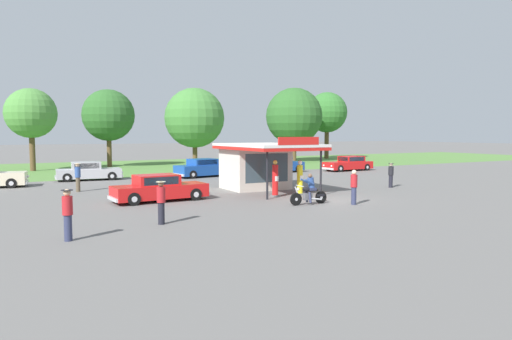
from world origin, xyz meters
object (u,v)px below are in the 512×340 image
gas_pump_nearside (275,180)px  parked_car_back_row_right (278,165)px  parked_car_back_row_centre_left (88,172)px  bystander_strolling_foreground (161,201)px  bystander_leaning_by_kiosk (78,176)px  bystander_admiring_sedan (354,186)px  bystander_chatting_near_pumps (68,213)px  parked_car_back_row_centre (349,164)px  motorcycle_with_rider (309,192)px  bystander_standing_back_lot (391,174)px  featured_classic_sedan (159,189)px  parked_car_back_row_centre_right (204,168)px  gas_pump_offside (300,179)px

gas_pump_nearside → parked_car_back_row_right: 16.40m
parked_car_back_row_centre_left → bystander_strolling_foreground: bystander_strolling_foreground is taller
bystander_leaning_by_kiosk → bystander_admiring_sedan: (11.59, -12.20, -0.02)m
bystander_leaning_by_kiosk → bystander_strolling_foreground: bystander_leaning_by_kiosk is taller
parked_car_back_row_centre_left → bystander_strolling_foreground: (-0.16, -19.65, 0.28)m
bystander_chatting_near_pumps → parked_car_back_row_centre: bearing=34.0°
bystander_chatting_near_pumps → bystander_admiring_sedan: 13.75m
parked_car_back_row_right → parked_car_back_row_centre_left: parked_car_back_row_right is taller
gas_pump_nearside → motorcycle_with_rider: bearing=-89.1°
motorcycle_with_rider → bystander_standing_back_lot: 9.69m
bystander_chatting_near_pumps → bystander_strolling_foreground: bearing=19.6°
featured_classic_sedan → bystander_admiring_sedan: (8.30, -5.91, 0.28)m
bystander_chatting_near_pumps → parked_car_back_row_right: bearing=44.5°
gas_pump_nearside → bystander_chatting_near_pumps: gas_pump_nearside is taller
parked_car_back_row_right → parked_car_back_row_centre_right: bearing=-175.6°
gas_pump_nearside → bystander_standing_back_lot: gas_pump_nearside is taller
parked_car_back_row_right → bystander_strolling_foreground: (-16.74, -18.66, 0.24)m
bystander_leaning_by_kiosk → bystander_standing_back_lot: size_ratio=1.08×
gas_pump_offside → bystander_chatting_near_pumps: (-13.35, -6.00, 0.02)m
bystander_chatting_near_pumps → bystander_standing_back_lot: bystander_chatting_near_pumps is taller
gas_pump_offside → featured_classic_sedan: gas_pump_offside is taller
parked_car_back_row_centre_right → parked_car_back_row_centre_left: (-8.98, 1.58, -0.05)m
parked_car_back_row_centre → bystander_strolling_foreground: bystander_strolling_foreground is taller
gas_pump_nearside → gas_pump_offside: size_ratio=1.04×
parked_car_back_row_centre_right → featured_classic_sedan: bearing=-121.8°
featured_classic_sedan → parked_car_back_row_centre: bearing=26.6°
parked_car_back_row_centre_left → bystander_admiring_sedan: size_ratio=2.84×
bystander_chatting_near_pumps → gas_pump_offside: bearing=24.2°
motorcycle_with_rider → bystander_strolling_foreground: size_ratio=1.24×
parked_car_back_row_right → bystander_leaning_by_kiosk: bystander_leaning_by_kiosk is taller
gas_pump_offside → featured_classic_sedan: size_ratio=0.39×
parked_car_back_row_centre_right → bystander_standing_back_lot: bearing=-58.6°
parked_car_back_row_centre_left → bystander_admiring_sedan: bearing=-62.9°
gas_pump_offside → parked_car_back_row_centre_left: bearing=122.8°
parked_car_back_row_centre_right → bystander_chatting_near_pumps: bearing=-123.3°
parked_car_back_row_centre → bystander_admiring_sedan: 21.92m
motorcycle_with_rider → parked_car_back_row_centre: 22.38m
bystander_strolling_foreground → bystander_standing_back_lot: bystander_strolling_foreground is taller
parked_car_back_row_centre_right → parked_car_back_row_right: 7.62m
gas_pump_offside → motorcycle_with_rider: size_ratio=0.94×
gas_pump_nearside → parked_car_back_row_right: (8.66, 13.93, -0.27)m
gas_pump_offside → bystander_strolling_foreground: size_ratio=1.17×
parked_car_back_row_centre_right → parked_car_back_row_centre_left: parked_car_back_row_centre_right is taller
gas_pump_offside → parked_car_back_row_centre_right: bearing=92.7°
parked_car_back_row_centre → parked_car_back_row_right: parked_car_back_row_right is taller
gas_pump_offside → bystander_strolling_foreground: bearing=-154.2°
parked_car_back_row_centre_right → parked_car_back_row_right: (7.60, 0.59, -0.01)m
bystander_strolling_foreground → bystander_standing_back_lot: bearing=15.9°
parked_car_back_row_right → bystander_strolling_foreground: bearing=-131.9°
parked_car_back_row_right → bystander_admiring_sedan: bystander_admiring_sedan is taller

